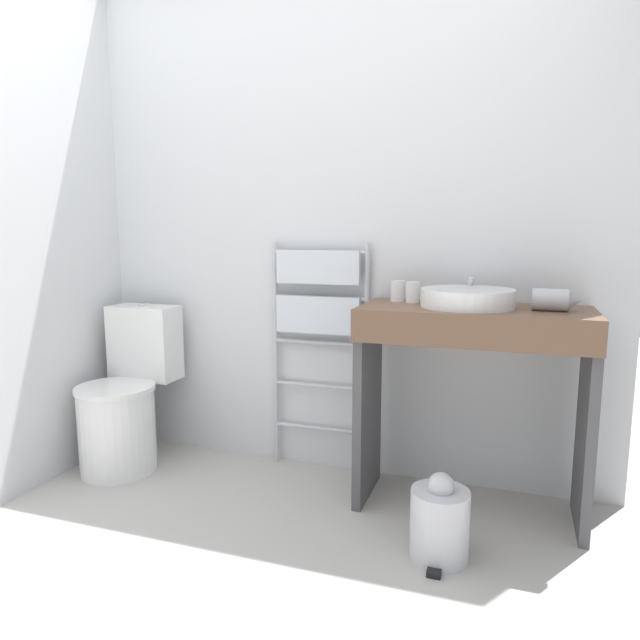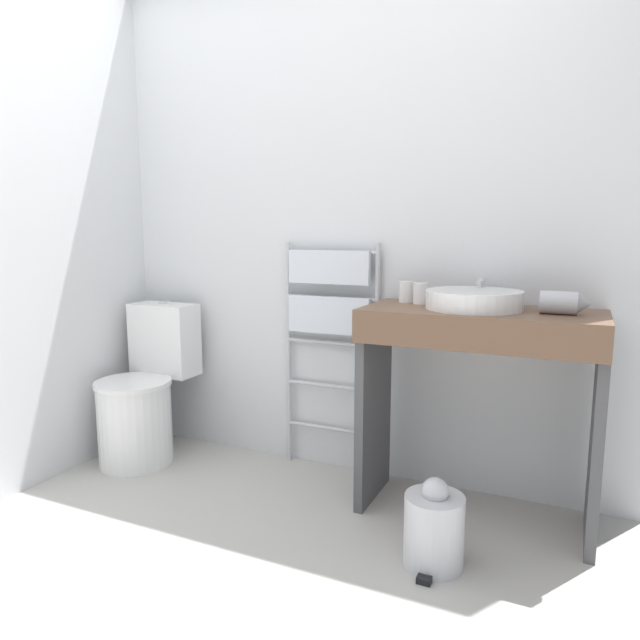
% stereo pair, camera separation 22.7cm
% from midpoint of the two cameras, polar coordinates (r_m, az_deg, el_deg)
% --- Properties ---
extents(wall_back, '(2.74, 0.12, 2.59)m').
position_cam_midpoint_polar(wall_back, '(2.87, -0.79, 10.58)').
color(wall_back, silver).
rests_on(wall_back, ground_plane).
extents(wall_side, '(0.12, 2.03, 2.59)m').
position_cam_midpoint_polar(wall_side, '(3.01, -30.85, 9.26)').
color(wall_side, silver).
rests_on(wall_side, ground_plane).
extents(toilet, '(0.39, 0.54, 0.83)m').
position_cam_midpoint_polar(toilet, '(3.16, -20.85, -7.73)').
color(toilet, white).
rests_on(toilet, ground_plane).
extents(towel_radiator, '(0.50, 0.06, 1.15)m').
position_cam_midpoint_polar(towel_radiator, '(2.81, -2.47, 0.89)').
color(towel_radiator, silver).
rests_on(towel_radiator, ground_plane).
extents(vanity_counter, '(0.95, 0.45, 0.89)m').
position_cam_midpoint_polar(vanity_counter, '(2.47, 12.44, -5.53)').
color(vanity_counter, brown).
rests_on(vanity_counter, ground_plane).
extents(sink_basin, '(0.39, 0.39, 0.08)m').
position_cam_midpoint_polar(sink_basin, '(2.44, 11.99, 2.21)').
color(sink_basin, white).
rests_on(sink_basin, vanity_counter).
extents(faucet, '(0.02, 0.10, 0.11)m').
position_cam_midpoint_polar(faucet, '(2.60, 12.47, 3.34)').
color(faucet, silver).
rests_on(faucet, vanity_counter).
extents(cup_near_wall, '(0.06, 0.06, 0.09)m').
position_cam_midpoint_polar(cup_near_wall, '(2.60, 5.34, 2.91)').
color(cup_near_wall, white).
rests_on(cup_near_wall, vanity_counter).
extents(cup_near_edge, '(0.06, 0.06, 0.09)m').
position_cam_midpoint_polar(cup_near_edge, '(2.55, 6.77, 2.75)').
color(cup_near_edge, white).
rests_on(cup_near_edge, vanity_counter).
extents(hair_dryer, '(0.18, 0.20, 0.09)m').
position_cam_midpoint_polar(hair_dryer, '(2.42, 19.75, 1.94)').
color(hair_dryer, '#B7B7BC').
rests_on(hair_dryer, vanity_counter).
extents(trash_bin, '(0.22, 0.25, 0.34)m').
position_cam_midpoint_polar(trash_bin, '(2.26, 8.92, -19.40)').
color(trash_bin, silver).
rests_on(trash_bin, ground_plane).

